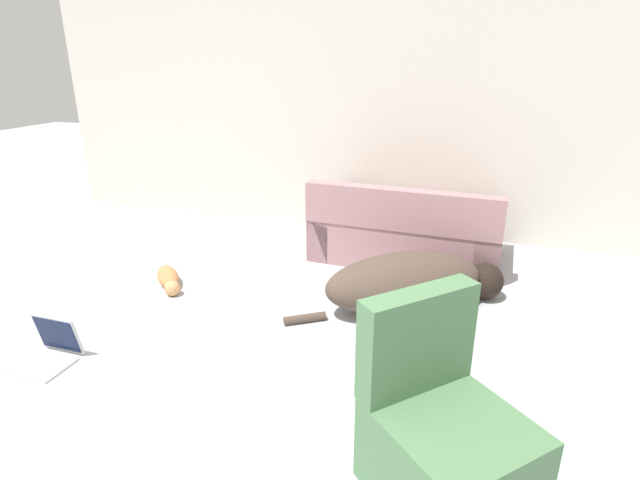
% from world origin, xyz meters
% --- Properties ---
extents(ground_plane, '(20.00, 20.00, 0.00)m').
position_xyz_m(ground_plane, '(0.00, 0.00, 0.00)').
color(ground_plane, '#ADB2B7').
extents(wall_back, '(6.48, 0.06, 2.67)m').
position_xyz_m(wall_back, '(0.00, 3.61, 1.33)').
color(wall_back, beige).
rests_on(wall_back, ground_plane).
extents(couch, '(1.68, 1.02, 0.73)m').
position_xyz_m(couch, '(0.82, 2.93, 0.24)').
color(couch, '#A3757A').
rests_on(couch, ground_plane).
extents(dog, '(1.51, 1.09, 0.43)m').
position_xyz_m(dog, '(0.99, 1.95, 0.21)').
color(dog, '#4C3D33').
rests_on(dog, ground_plane).
extents(cat, '(0.44, 0.47, 0.13)m').
position_xyz_m(cat, '(-0.90, 1.74, 0.07)').
color(cat, '#BC7A47').
rests_on(cat, ground_plane).
extents(laptop_open, '(0.31, 0.31, 0.27)m').
position_xyz_m(laptop_open, '(-0.98, 0.63, 0.09)').
color(laptop_open, '#B7B7BC').
rests_on(laptop_open, ground_plane).
extents(side_chair, '(0.80, 0.80, 0.85)m').
position_xyz_m(side_chair, '(1.34, 0.34, 0.28)').
color(side_chair, '#4C754C').
rests_on(side_chair, ground_plane).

